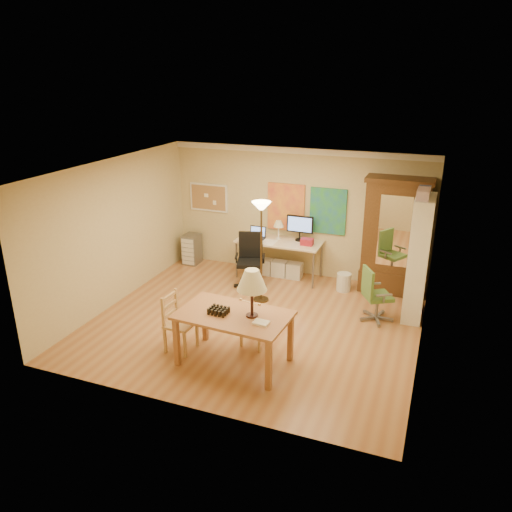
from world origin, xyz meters
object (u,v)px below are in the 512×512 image
at_px(dining_table, 240,305).
at_px(bookshelf, 418,259).
at_px(office_chair_black, 250,272).
at_px(office_chair_green, 375,306).
at_px(computer_desk, 281,255).
at_px(armoire, 394,244).

relative_size(dining_table, bookshelf, 0.78).
bearing_deg(bookshelf, office_chair_black, 176.64).
height_order(office_chair_black, office_chair_green, office_chair_black).
xyz_separation_m(dining_table, computer_desk, (-0.51, 3.44, -0.48)).
bearing_deg(armoire, office_chair_black, -164.26).
xyz_separation_m(dining_table, office_chair_black, (-0.94, 2.76, -0.68)).
height_order(computer_desk, office_chair_green, computer_desk).
height_order(dining_table, office_chair_green, dining_table).
height_order(computer_desk, armoire, armoire).
bearing_deg(computer_desk, office_chair_green, -30.98).
height_order(computer_desk, bookshelf, bookshelf).
height_order(dining_table, armoire, armoire).
bearing_deg(office_chair_black, computer_desk, 57.75).
bearing_deg(computer_desk, armoire, 1.97).
distance_m(armoire, bookshelf, 1.08).
bearing_deg(bookshelf, computer_desk, 162.59).
relative_size(office_chair_black, armoire, 0.48).
bearing_deg(office_chair_black, armoire, 15.74).
relative_size(dining_table, office_chair_green, 1.72).
bearing_deg(office_chair_green, bookshelf, 35.16).
distance_m(office_chair_black, bookshelf, 3.32).
bearing_deg(office_chair_green, armoire, 85.85).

